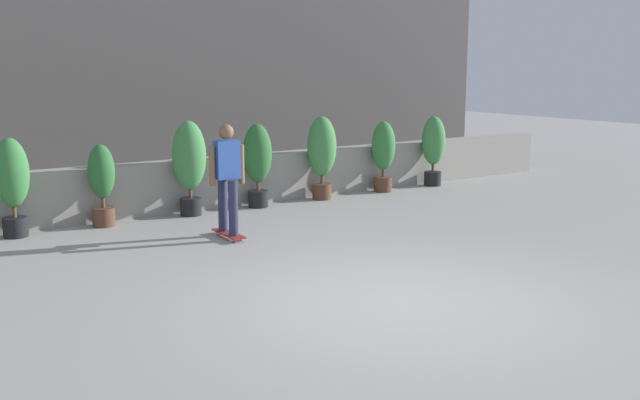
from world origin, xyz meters
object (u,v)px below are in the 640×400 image
potted_plant_7 (383,151)px  potted_plant_5 (258,159)px  potted_plant_2 (12,180)px  potted_plant_6 (322,151)px  potted_plant_8 (433,146)px  potted_plant_4 (189,160)px  potted_plant_3 (102,181)px  skater_mid_plaza (227,176)px

potted_plant_7 → potted_plant_5: bearing=180.0°
potted_plant_2 → potted_plant_7: potted_plant_2 is taller
potted_plant_6 → potted_plant_7: 1.50m
potted_plant_2 → potted_plant_8: 8.41m
potted_plant_2 → potted_plant_5: (4.16, -0.00, 0.01)m
potted_plant_4 → potted_plant_6: (2.71, 0.00, -0.02)m
potted_plant_3 → potted_plant_7: (5.72, -0.00, 0.09)m
potted_plant_6 → skater_mid_plaza: 3.47m
potted_plant_4 → potted_plant_6: size_ratio=1.02×
potted_plant_3 → skater_mid_plaza: skater_mid_plaza is taller
potted_plant_7 → potted_plant_8: bearing=0.0°
potted_plant_6 → potted_plant_7: bearing=-0.0°
potted_plant_8 → potted_plant_7: bearing=180.0°
potted_plant_4 → potted_plant_5: potted_plant_4 is taller
potted_plant_3 → potted_plant_6: size_ratio=0.83×
potted_plant_7 → skater_mid_plaza: 4.81m
potted_plant_3 → potted_plant_7: 5.72m
potted_plant_7 → potted_plant_8: 1.36m
potted_plant_4 → potted_plant_8: potted_plant_4 is taller
potted_plant_4 → potted_plant_6: 2.71m
potted_plant_5 → potted_plant_8: potted_plant_5 is taller
potted_plant_8 → potted_plant_4: bearing=180.0°
potted_plant_3 → potted_plant_5: 2.83m
potted_plant_7 → potted_plant_2: bearing=180.0°
potted_plant_6 → potted_plant_8: bearing=-0.0°
potted_plant_3 → potted_plant_6: bearing=0.0°
potted_plant_3 → potted_plant_7: bearing=-0.0°
potted_plant_2 → potted_plant_5: size_ratio=0.99×
potted_plant_4 → potted_plant_8: 5.57m
potted_plant_5 → potted_plant_6: 1.40m
potted_plant_2 → potted_plant_5: potted_plant_5 is taller
potted_plant_4 → potted_plant_7: potted_plant_4 is taller
potted_plant_4 → potted_plant_8: size_ratio=1.10×
potted_plant_2 → potted_plant_6: (5.56, 0.00, 0.06)m
potted_plant_6 → skater_mid_plaza: (-2.94, -1.85, 0.01)m
potted_plant_5 → potted_plant_4: bearing=180.0°
potted_plant_2 → potted_plant_7: (7.05, -0.00, -0.05)m
potted_plant_3 → potted_plant_5: size_ratio=0.87×
potted_plant_3 → potted_plant_5: potted_plant_5 is taller
potted_plant_2 → potted_plant_5: bearing=-0.0°
potted_plant_4 → potted_plant_7: bearing=0.0°
potted_plant_8 → skater_mid_plaza: 6.08m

